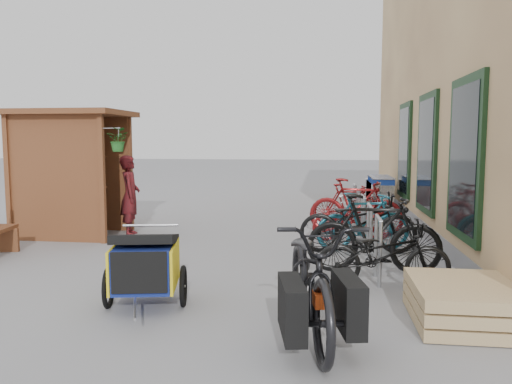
# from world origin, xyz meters

# --- Properties ---
(ground) EXTENTS (80.00, 80.00, 0.00)m
(ground) POSITION_xyz_m (0.00, 0.00, 0.00)
(ground) COLOR gray
(kiosk) EXTENTS (2.49, 1.65, 2.40)m
(kiosk) POSITION_xyz_m (-3.28, 2.47, 1.55)
(kiosk) COLOR brown
(kiosk) RESTS_ON ground
(bike_rack) EXTENTS (0.05, 5.35, 0.86)m
(bike_rack) POSITION_xyz_m (2.30, 2.40, 0.52)
(bike_rack) COLOR #A5A8AD
(bike_rack) RESTS_ON ground
(pallet_stack) EXTENTS (1.00, 1.20, 0.40)m
(pallet_stack) POSITION_xyz_m (3.00, -1.40, 0.21)
(pallet_stack) COLOR tan
(pallet_stack) RESTS_ON ground
(shopping_carts) EXTENTS (0.53, 2.11, 0.95)m
(shopping_carts) POSITION_xyz_m (3.00, 6.39, 0.55)
(shopping_carts) COLOR silver
(shopping_carts) RESTS_ON ground
(child_trailer) EXTENTS (0.96, 1.53, 0.88)m
(child_trailer) POSITION_xyz_m (-0.36, -1.31, 0.49)
(child_trailer) COLOR navy
(child_trailer) RESTS_ON ground
(cargo_bike) EXTENTS (1.14, 2.28, 1.15)m
(cargo_bike) POSITION_xyz_m (1.48, -1.91, 0.57)
(cargo_bike) COLOR black
(cargo_bike) RESTS_ON ground
(person_kiosk) EXTENTS (0.52, 0.65, 1.55)m
(person_kiosk) POSITION_xyz_m (-2.11, 2.66, 0.78)
(person_kiosk) COLOR maroon
(person_kiosk) RESTS_ON ground
(bike_0) EXTENTS (1.67, 0.63, 0.87)m
(bike_0) POSITION_xyz_m (2.32, -0.31, 0.43)
(bike_0) COLOR black
(bike_0) RESTS_ON ground
(bike_1) EXTENTS (1.86, 0.57, 1.11)m
(bike_1) POSITION_xyz_m (2.29, 0.42, 0.55)
(bike_1) COLOR black
(bike_1) RESTS_ON ground
(bike_2) EXTENTS (1.93, 0.74, 1.00)m
(bike_2) POSITION_xyz_m (2.16, 1.68, 0.50)
(bike_2) COLOR black
(bike_2) RESTS_ON ground
(bike_3) EXTENTS (1.70, 0.89, 0.98)m
(bike_3) POSITION_xyz_m (2.27, 1.87, 0.49)
(bike_3) COLOR #1B596E
(bike_3) RESTS_ON ground
(bike_4) EXTENTS (1.59, 0.85, 0.79)m
(bike_4) POSITION_xyz_m (2.14, 2.71, 0.40)
(bike_4) COLOR maroon
(bike_4) RESTS_ON ground
(bike_5) EXTENTS (1.90, 0.93, 1.10)m
(bike_5) POSITION_xyz_m (2.22, 3.25, 0.55)
(bike_5) COLOR maroon
(bike_5) RESTS_ON ground
(bike_6) EXTENTS (1.92, 0.92, 0.97)m
(bike_6) POSITION_xyz_m (2.26, 4.00, 0.48)
(bike_6) COLOR silver
(bike_6) RESTS_ON ground
(bike_7) EXTENTS (1.51, 0.47, 0.90)m
(bike_7) POSITION_xyz_m (2.13, 4.35, 0.45)
(bike_7) COLOR maroon
(bike_7) RESTS_ON ground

